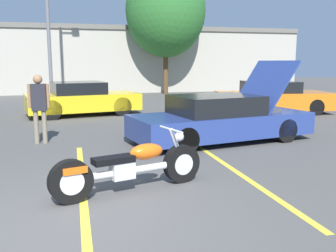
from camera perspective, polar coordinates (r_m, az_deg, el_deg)
The scene contains 11 objects.
ground_plane at distance 5.11m, azimuth -14.61°, elevation -14.28°, with size 80.00×80.00×0.00m, color #514F4C.
parking_stripe_middle at distance 6.67m, azimuth -12.97°, elevation -8.41°, with size 0.12×5.48×0.01m, color yellow.
parking_stripe_back at distance 7.28m, azimuth 10.24°, elevation -6.76°, with size 0.12×5.48×0.01m, color yellow.
far_building at distance 26.73m, azimuth -14.61°, elevation 10.05°, with size 32.00×4.20×4.40m.
light_pole at distance 20.10m, azimuth -17.73°, elevation 17.09°, with size 1.21×0.28×8.77m.
tree_background at distance 24.56m, azimuth -0.37°, elevation 17.13°, with size 5.01×5.01×8.10m.
motorcycle at distance 6.00m, azimuth -5.76°, elevation -6.29°, with size 2.52×1.00×0.96m.
show_car_hood_open at distance 9.81m, azimuth 8.14°, elevation 1.06°, with size 4.94×2.65×2.09m.
parked_car_mid_row at distance 14.98m, azimuth -12.96°, elevation 4.02°, with size 4.50×2.65×1.29m.
parked_car_right_row at distance 15.78m, azimuth 15.68°, elevation 4.14°, with size 4.66×2.48×1.28m.
spectator_near_motorcycle at distance 9.94m, azimuth -19.06°, elevation 3.36°, with size 0.52×0.23×1.74m.
Camera 1 is at (0.11, -4.68, 2.05)m, focal length 40.00 mm.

